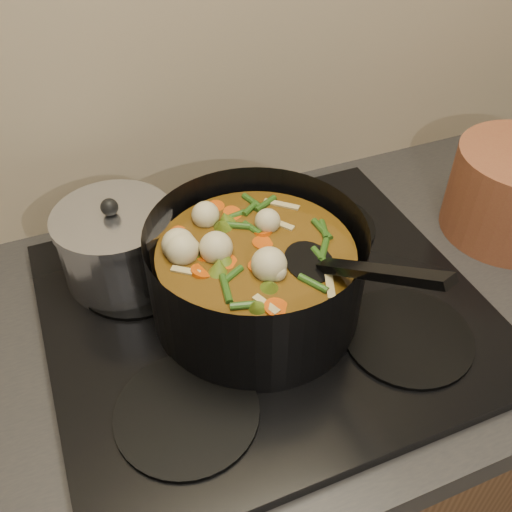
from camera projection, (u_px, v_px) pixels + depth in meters
name	position (u px, v px, depth m)	size (l,w,h in m)	color
counter	(263.00, 465.00, 1.15)	(2.64, 0.64, 0.91)	brown
stovetop	(265.00, 310.00, 0.84)	(0.62, 0.54, 0.03)	black
stockpot	(256.00, 274.00, 0.79)	(0.33, 0.39, 0.22)	black
saucepan	(118.00, 245.00, 0.85)	(0.17, 0.17, 0.14)	silver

